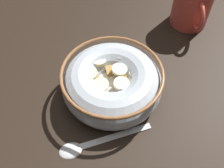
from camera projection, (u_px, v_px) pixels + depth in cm
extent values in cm
cube|color=black|center=(112.00, 97.00, 48.85)|extent=(118.77, 118.77, 2.00)
cylinder|color=#B2BCC6|center=(112.00, 93.00, 47.81)|extent=(9.43, 9.43, 0.60)
torus|color=#B2BCC6|center=(112.00, 84.00, 45.55)|extent=(17.14, 17.14, 6.20)
torus|color=brown|center=(112.00, 73.00, 43.29)|extent=(17.23, 17.23, 0.60)
cylinder|color=white|center=(112.00, 82.00, 45.27)|extent=(13.42, 13.42, 0.40)
cube|color=tan|center=(131.00, 91.00, 43.39)|extent=(2.55, 2.53, 0.96)
cube|color=#AD7F42|center=(117.00, 57.00, 47.98)|extent=(2.18, 2.14, 0.94)
cube|color=#B78947|center=(84.00, 84.00, 44.21)|extent=(2.22, 2.29, 1.07)
cube|color=tan|center=(98.00, 99.00, 42.56)|extent=(2.50, 2.54, 1.02)
cube|color=tan|center=(114.00, 103.00, 42.15)|extent=(2.54, 2.51, 0.99)
cube|color=#AD7F42|center=(100.00, 87.00, 44.08)|extent=(2.32, 2.32, 0.86)
cube|color=#B78947|center=(85.00, 74.00, 45.45)|extent=(2.40, 2.36, 1.00)
cube|color=#B78947|center=(124.00, 75.00, 45.58)|extent=(2.70, 2.70, 1.05)
cube|color=tan|center=(135.00, 68.00, 46.44)|extent=(2.27, 2.31, 0.96)
cube|color=#AD7F42|center=(110.00, 70.00, 45.91)|extent=(2.31, 2.24, 1.08)
cube|color=tan|center=(131.00, 82.00, 44.67)|extent=(2.69, 2.69, 1.00)
cube|color=#AD7F42|center=(93.00, 62.00, 47.09)|extent=(2.38, 2.44, 1.11)
cube|color=#AD7F42|center=(94.00, 80.00, 44.70)|extent=(2.07, 2.09, 0.91)
cube|color=tan|center=(144.00, 83.00, 44.55)|extent=(2.68, 2.69, 1.01)
cube|color=tan|center=(107.00, 57.00, 47.96)|extent=(2.40, 2.46, 1.11)
cylinder|color=#F4EABC|center=(121.00, 54.00, 46.53)|extent=(2.78, 2.77, 1.07)
cylinder|color=#F9EFC6|center=(80.00, 82.00, 43.50)|extent=(2.93, 2.91, 1.12)
cylinder|color=beige|center=(99.00, 61.00, 45.69)|extent=(3.35, 3.32, 1.00)
cylinder|color=#F4EABC|center=(137.00, 73.00, 44.70)|extent=(3.48, 3.47, 0.92)
cylinder|color=#F4EABC|center=(101.00, 85.00, 42.76)|extent=(3.60, 3.59, 0.97)
cylinder|color=beige|center=(133.00, 96.00, 41.59)|extent=(3.55, 3.54, 0.96)
cylinder|color=#F4EABC|center=(121.00, 84.00, 43.25)|extent=(3.62, 3.63, 0.70)
cylinder|color=beige|center=(114.00, 104.00, 40.76)|extent=(2.92, 2.92, 0.75)
cylinder|color=beige|center=(90.00, 74.00, 44.37)|extent=(3.62, 3.61, 0.87)
cylinder|color=#F9EFC6|center=(119.00, 70.00, 44.63)|extent=(3.35, 3.38, 0.98)
ellipsoid|color=silver|center=(70.00, 150.00, 41.35)|extent=(3.57, 4.25, 0.80)
cube|color=silver|center=(118.00, 136.00, 42.99)|extent=(3.91, 11.94, 0.36)
cylinder|color=#D84C3F|center=(193.00, 3.00, 55.61)|extent=(8.05, 8.05, 9.98)
torus|color=#D84C3F|center=(198.00, 15.00, 53.24)|extent=(6.39, 0.80, 6.39)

